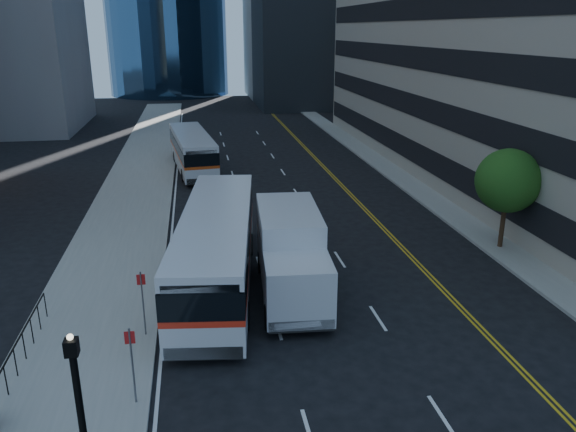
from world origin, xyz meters
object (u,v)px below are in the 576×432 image
at_px(bus_front, 217,246).
at_px(bus_rear, 192,150).
at_px(street_tree, 508,181).
at_px(lamp_post, 82,419).
at_px(box_truck, 291,254).

relative_size(bus_front, bus_rear, 1.14).
distance_m(street_tree, lamp_post, 22.82).
relative_size(lamp_post, bus_rear, 0.39).
bearing_deg(box_truck, street_tree, 20.04).
height_order(street_tree, lamp_post, street_tree).
xyz_separation_m(lamp_post, bus_front, (3.46, 12.07, -0.88)).
relative_size(lamp_post, box_truck, 0.61).
distance_m(street_tree, box_truck, 12.13).
bearing_deg(street_tree, lamp_post, -142.13).
xyz_separation_m(bus_front, bus_rear, (-0.97, 21.88, -0.22)).
bearing_deg(bus_rear, street_tree, -58.77).
bearing_deg(street_tree, bus_rear, 127.87).
xyz_separation_m(street_tree, box_truck, (-11.52, -3.36, -1.78)).
relative_size(street_tree, box_truck, 0.68).
relative_size(bus_rear, box_truck, 1.56).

